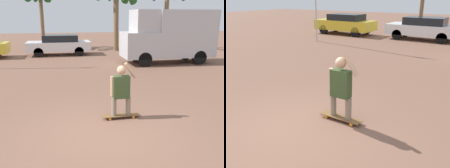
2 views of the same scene
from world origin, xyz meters
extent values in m
plane|color=brown|center=(0.00, 0.00, 0.00)|extent=(80.00, 80.00, 0.00)
cube|color=brown|center=(0.61, 0.94, 0.08)|extent=(1.04, 0.24, 0.02)
cylinder|color=orange|center=(0.28, 0.84, 0.04)|extent=(0.08, 0.03, 0.08)
cylinder|color=orange|center=(0.28, 1.04, 0.04)|extent=(0.08, 0.03, 0.08)
cylinder|color=orange|center=(0.95, 0.84, 0.04)|extent=(0.08, 0.03, 0.08)
cylinder|color=orange|center=(0.95, 1.04, 0.04)|extent=(0.08, 0.03, 0.08)
cylinder|color=gray|center=(0.41, 0.94, 0.35)|extent=(0.14, 0.14, 0.51)
cylinder|color=gray|center=(0.82, 0.94, 0.35)|extent=(0.14, 0.14, 0.51)
cube|color=#384C28|center=(0.61, 0.94, 0.91)|extent=(0.45, 0.22, 0.62)
sphere|color=tan|center=(0.61, 0.94, 1.38)|extent=(0.25, 0.25, 0.25)
cylinder|color=tan|center=(0.36, 0.94, 0.94)|extent=(0.09, 0.09, 0.55)
cylinder|color=tan|center=(0.87, 0.94, 1.36)|extent=(0.36, 0.09, 0.46)
cylinder|color=black|center=(-2.48, 12.67, 0.34)|extent=(0.67, 0.22, 0.67)
cylinder|color=black|center=(-2.48, 14.39, 0.34)|extent=(0.67, 0.22, 0.67)
cylinder|color=black|center=(0.35, 12.67, 0.34)|extent=(0.67, 0.22, 0.67)
cylinder|color=black|center=(0.35, 14.39, 0.34)|extent=(0.67, 0.22, 0.67)
cube|color=white|center=(-1.07, 13.53, 0.66)|extent=(4.56, 1.94, 0.66)
cube|color=black|center=(-0.95, 13.53, 1.23)|extent=(2.51, 1.71, 0.48)
cylinder|color=black|center=(-8.16, 12.18, 0.34)|extent=(0.68, 0.22, 0.68)
cylinder|color=black|center=(-8.16, 13.88, 0.34)|extent=(0.68, 0.22, 0.68)
cylinder|color=black|center=(-5.36, 12.18, 0.34)|extent=(0.68, 0.22, 0.68)
cylinder|color=black|center=(-5.36, 13.88, 0.34)|extent=(0.68, 0.22, 0.68)
cube|color=gold|center=(-6.76, 13.03, 0.69)|extent=(4.50, 1.91, 0.70)
cube|color=black|center=(-6.65, 13.03, 1.27)|extent=(2.48, 1.68, 0.46)
camera|label=1|loc=(-0.96, -5.43, 2.77)|focal=40.00mm
camera|label=2|loc=(3.42, -3.43, 2.73)|focal=40.00mm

